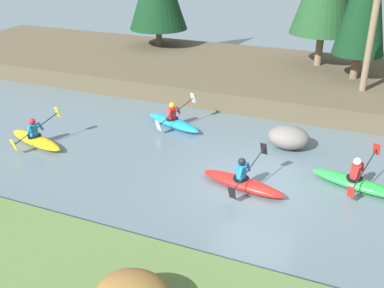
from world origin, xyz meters
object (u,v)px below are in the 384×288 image
at_px(kayaker_trailing, 174,122).
at_px(kayaker_far_back, 36,139).
at_px(boulder_midstream, 289,137).
at_px(kayaker_middle, 243,182).
at_px(kayaker_lead, 356,182).

relative_size(kayaker_trailing, kayaker_far_back, 0.99).
distance_m(kayaker_trailing, kayaker_far_back, 5.18).
bearing_deg(kayaker_trailing, boulder_midstream, 18.74).
bearing_deg(kayaker_trailing, kayaker_far_back, -117.44).
height_order(kayaker_trailing, kayaker_far_back, same).
bearing_deg(boulder_midstream, kayaker_middle, -100.68).
distance_m(kayaker_lead, kayaker_trailing, 7.38).
xyz_separation_m(kayaker_middle, kayaker_far_back, (-7.80, 0.05, 0.00)).
bearing_deg(kayaker_trailing, kayaker_middle, -20.96).
xyz_separation_m(kayaker_trailing, boulder_midstream, (4.57, -0.16, 0.19)).
bearing_deg(kayaker_middle, boulder_midstream, 90.81).
xyz_separation_m(kayaker_lead, kayaker_far_back, (-10.91, -1.28, 0.00)).
height_order(kayaker_middle, boulder_midstream, kayaker_middle).
xyz_separation_m(kayaker_trailing, kayaker_far_back, (-3.86, -3.46, 0.00)).
bearing_deg(kayaker_far_back, kayaker_lead, 21.77).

